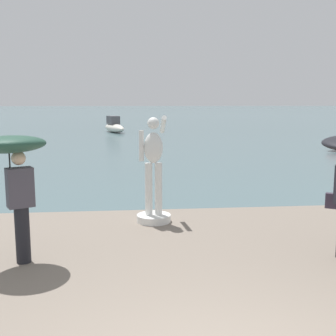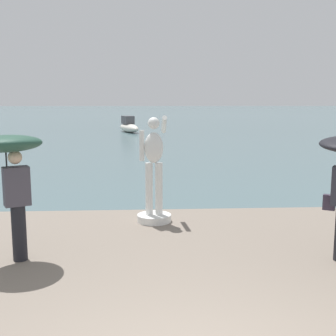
% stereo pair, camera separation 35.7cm
% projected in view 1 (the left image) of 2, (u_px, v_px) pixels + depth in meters
% --- Properties ---
extents(ground_plane, '(400.00, 400.00, 0.00)m').
position_uv_depth(ground_plane, '(134.00, 130.00, 42.78)').
color(ground_plane, '#4C666B').
extents(pier, '(7.94, 9.52, 0.40)m').
position_uv_depth(pier, '(197.00, 324.00, 5.16)').
color(pier, slate).
rests_on(pier, ground).
extents(statue_white_figure, '(0.70, 0.91, 2.18)m').
position_uv_depth(statue_white_figure, '(154.00, 180.00, 8.68)').
color(statue_white_figure, white).
rests_on(statue_white_figure, pier).
extents(onlooker_left, '(1.45, 1.46, 2.01)m').
position_uv_depth(onlooker_left, '(12.00, 160.00, 6.33)').
color(onlooker_left, black).
rests_on(onlooker_left, pier).
extents(boat_mid, '(2.51, 4.73, 1.49)m').
position_uv_depth(boat_mid, '(114.00, 126.00, 39.21)').
color(boat_mid, silver).
rests_on(boat_mid, ground).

